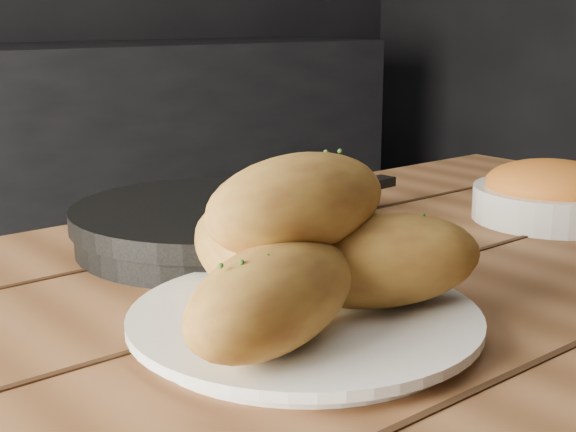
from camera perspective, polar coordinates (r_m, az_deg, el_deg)
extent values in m
cube|color=brown|center=(0.64, 7.44, -10.06)|extent=(1.44, 0.95, 0.04)
cylinder|color=brown|center=(1.46, 14.62, -12.21)|extent=(0.07, 0.07, 0.71)
cylinder|color=white|center=(0.62, 1.18, -7.84)|extent=(0.25, 0.25, 0.01)
cylinder|color=white|center=(0.62, 1.18, -7.15)|extent=(0.27, 0.27, 0.01)
ellipsoid|color=#BB8D34|center=(0.54, -1.01, -5.77)|extent=(0.19, 0.13, 0.07)
ellipsoid|color=#BB8D34|center=(0.63, 6.72, -3.15)|extent=(0.18, 0.13, 0.07)
ellipsoid|color=#BB8D34|center=(0.65, -2.68, -2.40)|extent=(0.11, 0.17, 0.07)
ellipsoid|color=#BB8D34|center=(0.58, 0.76, 0.88)|extent=(0.17, 0.09, 0.07)
cylinder|color=black|center=(0.85, -5.26, -1.18)|extent=(0.29, 0.29, 0.03)
cylinder|color=black|center=(0.85, -5.29, 0.12)|extent=(0.30, 0.30, 0.02)
cube|color=black|center=(0.99, 4.55, 2.00)|extent=(0.14, 0.03, 0.01)
cylinder|color=white|center=(1.01, 18.16, 0.83)|extent=(0.18, 0.18, 0.04)
ellipsoid|color=orange|center=(1.00, 18.27, 2.22)|extent=(0.16, 0.16, 0.05)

